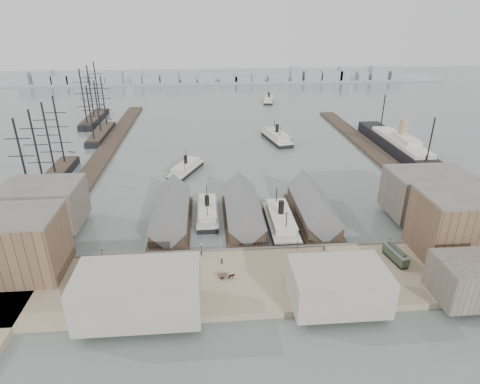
{
  "coord_description": "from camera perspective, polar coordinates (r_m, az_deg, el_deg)",
  "views": [
    {
      "loc": [
        -11.84,
        -112.9,
        70.8
      ],
      "look_at": [
        0.0,
        30.0,
        6.0
      ],
      "focal_mm": 30.0,
      "sensor_mm": 36.0,
      "label": 1
    }
  ],
  "objects": [
    {
      "name": "warehouse_west_back",
      "position": [
        156.0,
        -26.17,
        -1.68
      ],
      "size": [
        26.0,
        20.0,
        14.0
      ],
      "primitive_type": "cube",
      "color": "#60564C",
      "rests_on": "west_land"
    },
    {
      "name": "pedestrian_0",
      "position": [
        126.33,
        -22.18,
        -10.29
      ],
      "size": [
        0.7,
        0.58,
        1.69
      ],
      "primitive_type": "imported",
      "rotation": [
        0.0,
        0.0,
        2.92
      ],
      "color": "black",
      "rests_on": "quay"
    },
    {
      "name": "ocean_steamer",
      "position": [
        234.98,
        21.85,
        6.04
      ],
      "size": [
        12.8,
        93.51,
        18.7
      ],
      "color": "black",
      "rests_on": "ground"
    },
    {
      "name": "tram",
      "position": [
        130.57,
        21.24,
        -8.35
      ],
      "size": [
        4.5,
        10.95,
        3.79
      ],
      "rotation": [
        0.0,
        0.0,
        0.17
      ],
      "color": "black",
      "rests_on": "quay"
    },
    {
      "name": "ferry_docked_west",
      "position": [
        151.02,
        -4.66,
        -2.79
      ],
      "size": [
        7.85,
        26.18,
        9.35
      ],
      "color": "black",
      "rests_on": "ground"
    },
    {
      "name": "horse_cart_right",
      "position": [
        115.67,
        8.02,
        -11.94
      ],
      "size": [
        4.88,
        2.83,
        1.69
      ],
      "rotation": [
        0.0,
        0.0,
        1.28
      ],
      "color": "black",
      "rests_on": "quay"
    },
    {
      "name": "horse_cart_center",
      "position": [
        115.21,
        -1.6,
        -11.86
      ],
      "size": [
        4.98,
        2.22,
        1.59
      ],
      "rotation": [
        0.0,
        0.0,
        1.79
      ],
      "color": "black",
      "rests_on": "quay"
    },
    {
      "name": "pedestrian_4",
      "position": [
        121.39,
        -2.6,
        -9.75
      ],
      "size": [
        0.93,
        1.0,
        1.72
      ],
      "primitive_type": "imported",
      "rotation": [
        0.0,
        0.0,
        0.94
      ],
      "color": "black",
      "rests_on": "quay"
    },
    {
      "name": "east_wharf",
      "position": [
        232.68,
        18.32,
        5.56
      ],
      "size": [
        10.0,
        180.0,
        1.6
      ],
      "primitive_type": "cube",
      "color": "#2D231C",
      "rests_on": "ground"
    },
    {
      "name": "pedestrian_7",
      "position": [
        117.78,
        15.31,
        -11.89
      ],
      "size": [
        1.23,
        0.78,
        1.82
      ],
      "primitive_type": "imported",
      "rotation": [
        0.0,
        0.0,
        3.23
      ],
      "color": "black",
      "rests_on": "quay"
    },
    {
      "name": "sailing_ship_far",
      "position": [
        302.65,
        -20.01,
        9.88
      ],
      "size": [
        9.32,
        51.77,
        38.31
      ],
      "color": "black",
      "rests_on": "ground"
    },
    {
      "name": "ferry_docked_east",
      "position": [
        144.02,
        5.79,
        -4.1
      ],
      "size": [
        9.19,
        30.64,
        10.94
      ],
      "color": "black",
      "rests_on": "ground"
    },
    {
      "name": "pedestrian_6",
      "position": [
        129.81,
        11.83,
        -7.81
      ],
      "size": [
        1.02,
        0.9,
        1.77
      ],
      "primitive_type": "imported",
      "rotation": [
        0.0,
        0.0,
        3.44
      ],
      "color": "black",
      "rests_on": "quay"
    },
    {
      "name": "pedestrian_2",
      "position": [
        125.06,
        -5.51,
        -8.75
      ],
      "size": [
        1.19,
        1.03,
        1.59
      ],
      "primitive_type": "imported",
      "rotation": [
        0.0,
        0.0,
        3.67
      ],
      "color": "black",
      "rests_on": "quay"
    },
    {
      "name": "lamp_post_near_w",
      "position": [
        124.87,
        -5.52,
        -7.76
      ],
      "size": [
        0.44,
        0.44,
        3.92
      ],
      "color": "black",
      "rests_on": "quay"
    },
    {
      "name": "west_wharf",
      "position": [
        231.04,
        -18.65,
        5.38
      ],
      "size": [
        10.0,
        220.0,
        1.6
      ],
      "primitive_type": "cube",
      "color": "#2D231C",
      "rests_on": "ground"
    },
    {
      "name": "ferry_open_mid",
      "position": [
        241.1,
        5.25,
        7.78
      ],
      "size": [
        15.31,
        31.99,
        10.98
      ],
      "rotation": [
        0.0,
        0.0,
        0.21
      ],
      "color": "black",
      "rests_on": "ground"
    },
    {
      "name": "horse_cart_left",
      "position": [
        122.06,
        -20.87,
        -11.38
      ],
      "size": [
        4.75,
        3.35,
        1.59
      ],
      "rotation": [
        0.0,
        0.0,
        1.1
      ],
      "color": "black",
      "rests_on": "quay"
    },
    {
      "name": "warehouse_east_front",
      "position": [
        140.56,
        29.6,
        -4.07
      ],
      "size": [
        30.0,
        18.0,
        19.0
      ],
      "primitive_type": "cube",
      "color": "brown",
      "rests_on": "east_land"
    },
    {
      "name": "pedestrian_8",
      "position": [
        128.93,
        18.32,
        -8.88
      ],
      "size": [
        1.05,
        0.53,
        1.72
      ],
      "primitive_type": "imported",
      "rotation": [
        0.0,
        0.0,
        0.12
      ],
      "color": "black",
      "rests_on": "quay"
    },
    {
      "name": "far_shore",
      "position": [
        452.12,
        -3.58,
        15.77
      ],
      "size": [
        500.0,
        40.0,
        15.72
      ],
      "color": "gray",
      "rests_on": "ground"
    },
    {
      "name": "warehouse_east_back",
      "position": [
        162.76,
        25.09,
        -0.23
      ],
      "size": [
        28.0,
        20.0,
        15.0
      ],
      "primitive_type": "cube",
      "color": "#60564C",
      "rests_on": "east_land"
    },
    {
      "name": "lamp_post_far_w",
      "position": [
        129.16,
        -19.07,
        -7.96
      ],
      "size": [
        0.44,
        0.44,
        3.92
      ],
      "color": "black",
      "rests_on": "quay"
    },
    {
      "name": "street_bldg_center",
      "position": [
        107.84,
        13.78,
        -12.78
      ],
      "size": [
        24.0,
        16.0,
        10.0
      ],
      "primitive_type": "cube",
      "color": "gray",
      "rests_on": "quay"
    },
    {
      "name": "pedestrian_1",
      "position": [
        118.03,
        -16.08,
        -11.95
      ],
      "size": [
        1.03,
        0.99,
        1.67
      ],
      "primitive_type": "imported",
      "rotation": [
        0.0,
        0.0,
        0.64
      ],
      "color": "black",
      "rests_on": "quay"
    },
    {
      "name": "ferry_open_far",
      "position": [
        349.99,
        4.1,
        12.94
      ],
      "size": [
        12.56,
        25.99,
        8.92
      ],
      "rotation": [
        0.0,
        0.0,
        -0.21
      ],
      "color": "black",
      "rests_on": "ground"
    },
    {
      "name": "sailing_ship_near",
      "position": [
        195.92,
        -25.36,
        1.51
      ],
      "size": [
        8.68,
        59.78,
        35.68
      ],
      "color": "black",
      "rests_on": "ground"
    },
    {
      "name": "lamp_post_far_e",
      "position": [
        137.16,
        20.57,
        -6.21
      ],
      "size": [
        0.44,
        0.44,
        3.92
      ],
      "color": "black",
      "rests_on": "quay"
    },
    {
      "name": "ferry_shed_center",
      "position": [
        146.15,
        0.43,
        -2.6
      ],
      "size": [
        14.0,
        42.0,
        12.6
      ],
      "color": "#2D231C",
      "rests_on": "ground"
    },
    {
      "name": "pedestrian_5",
      "position": [
        115.2,
        7.63,
        -12.05
      ],
      "size": [
        0.68,
        0.52,
        1.78
      ],
      "primitive_type": "imported",
      "rotation": [
        0.0,
        0.0,
        3.21
      ],
      "color": "black",
      "rests_on": "quay"
    },
    {
      "name": "seawall",
      "position": [
        128.8,
        1.31,
        -8.42
      ],
      "size": [
        180.0,
        1.2,
        2.3
      ],
      "primitive_type": "cube",
      "color": "#59544C",
      "rests_on": "ground"
    },
    {
      "name": "warehouse_west_front",
      "position": [
        130.92,
        -30.65,
        -6.61
      ],
      "size": [
        32.0,
        18.0,
        18.0
      ],
      "primitive_type": "cube",
      "color": "brown",
      "rests_on": "west_land"
    },
    {
      "name": "sailing_ship_mid",
      "position": [
        263.38,
        -19.14,
        7.93
      ],
      "size": [
        8.26,
        47.71,
        33.95
      ],
      "color": "black",
      "rests_on": "ground"
    },
    {
      "name": "ferry_shed_east",
      "position": [
        150.5,
        10.34,
        -2.19
      ],
      "size": [
        14.0,
        42.0,
        12.6
      ],
      "color": "#2D231C",
      "rests_on": "ground"
    },
    {
      "name": "lamp_post_near_e",
      "position": [
        127.68,
        8.17,
        -7.13
      ],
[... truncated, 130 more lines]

